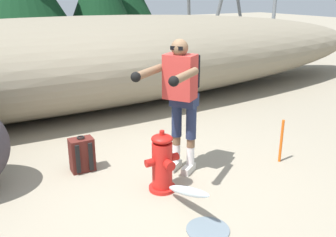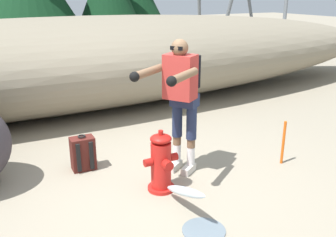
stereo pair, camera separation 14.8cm
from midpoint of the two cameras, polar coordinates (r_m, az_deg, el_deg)
name	(u,v)px [view 1 (the left image)]	position (r m, az deg, el deg)	size (l,w,h in m)	color
ground_plane	(158,183)	(4.64, -2.53, -9.87)	(56.00, 56.00, 0.04)	gray
dirt_embankment	(69,64)	(7.54, -15.42, 8.09)	(16.10, 3.20, 1.76)	gray
fire_hydrant	(162,163)	(4.31, -1.86, -6.87)	(0.42, 0.37, 0.74)	red
hydrant_water_jet	(192,199)	(3.91, 2.54, -12.21)	(0.43, 0.98, 0.43)	silver
utility_worker	(181,90)	(4.47, 1.01, 4.33)	(1.02, 0.87, 1.70)	beige
spare_backpack	(82,155)	(4.96, -13.86, -5.41)	(0.31, 0.30, 0.47)	#511E19
survey_stake	(281,141)	(5.23, 16.15, -3.34)	(0.04, 0.04, 0.60)	#E55914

